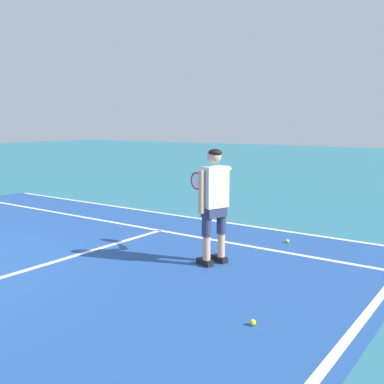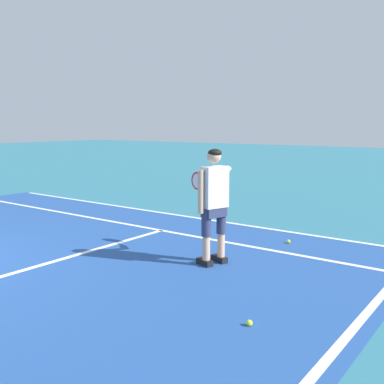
% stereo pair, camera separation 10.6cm
% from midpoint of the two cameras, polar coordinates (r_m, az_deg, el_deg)
% --- Properties ---
extents(line_singles_right, '(0.10, 10.75, 0.01)m').
position_cam_midpoint_polar(line_singles_right, '(9.54, -9.18, -4.00)').
color(line_singles_right, white).
rests_on(line_singles_right, ground).
extents(line_doubles_right, '(0.10, 10.75, 0.01)m').
position_cam_midpoint_polar(line_doubles_right, '(10.54, -3.92, -2.72)').
color(line_doubles_right, white).
rests_on(line_doubles_right, ground).
extents(tennis_player, '(0.90, 1.02, 1.71)m').
position_cam_midpoint_polar(tennis_player, '(6.59, 2.28, -0.79)').
color(tennis_player, black).
rests_on(tennis_player, ground).
extents(tennis_ball_near_feet, '(0.07, 0.07, 0.07)m').
position_cam_midpoint_polar(tennis_ball_near_feet, '(4.87, 7.06, -16.09)').
color(tennis_ball_near_feet, '#CCE02D').
rests_on(tennis_ball_near_feet, ground).
extents(tennis_ball_by_baseline, '(0.07, 0.07, 0.07)m').
position_cam_midpoint_polar(tennis_ball_by_baseline, '(8.10, 11.60, -6.11)').
color(tennis_ball_by_baseline, '#CCE02D').
rests_on(tennis_ball_by_baseline, ground).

